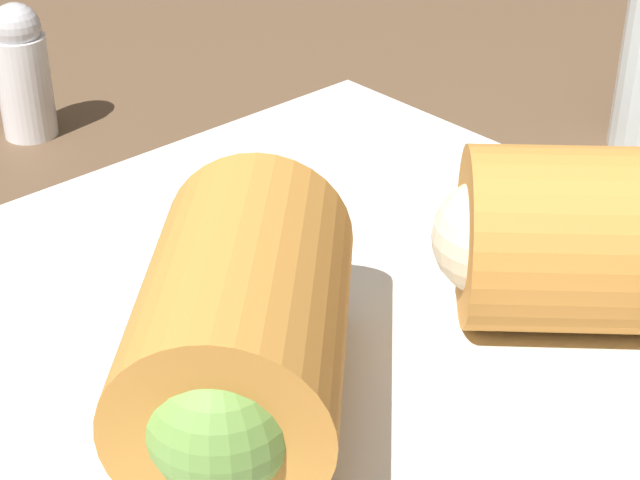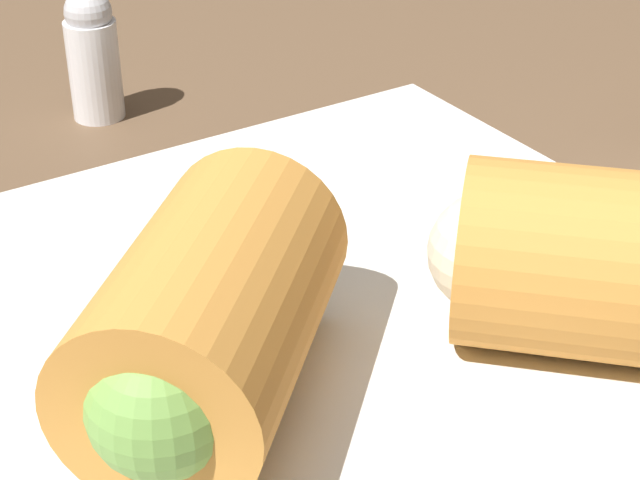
# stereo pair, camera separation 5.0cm
# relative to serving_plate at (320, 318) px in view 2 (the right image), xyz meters

# --- Properties ---
(table_surface) EXTENTS (1.80, 1.40, 0.02)m
(table_surface) POSITION_rel_serving_plate_xyz_m (-0.03, -0.01, -0.02)
(table_surface) COLOR brown
(table_surface) RESTS_ON ground
(serving_plate) EXTENTS (0.28, 0.27, 0.01)m
(serving_plate) POSITION_rel_serving_plate_xyz_m (0.00, 0.00, 0.00)
(serving_plate) COLOR silver
(serving_plate) RESTS_ON table_surface
(roll_front_left) EXTENTS (0.11, 0.11, 0.06)m
(roll_front_left) POSITION_rel_serving_plate_xyz_m (0.06, -0.07, 0.04)
(roll_front_left) COLOR #C68438
(roll_front_left) RESTS_ON serving_plate
(roll_front_right) EXTENTS (0.11, 0.11, 0.06)m
(roll_front_right) POSITION_rel_serving_plate_xyz_m (-0.06, -0.03, 0.04)
(roll_front_right) COLOR #C68438
(roll_front_right) RESTS_ON serving_plate
(salt_shaker) EXTENTS (0.03, 0.03, 0.06)m
(salt_shaker) POSITION_rel_serving_plate_xyz_m (0.01, 0.21, 0.02)
(salt_shaker) COLOR silver
(salt_shaker) RESTS_ON table_surface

